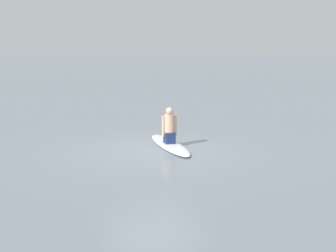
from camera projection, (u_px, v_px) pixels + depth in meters
The scene contains 3 objects.
ground_plane at pixel (154, 151), 12.13m from camera, with size 400.00×400.00×0.00m, color gray.
surfboard at pixel (169, 145), 12.75m from camera, with size 3.19×0.62×0.09m, color white.
person_paddler at pixel (169, 127), 12.66m from camera, with size 0.45×0.39×1.02m.
Camera 1 is at (5.50, 10.51, 2.66)m, focal length 48.02 mm.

